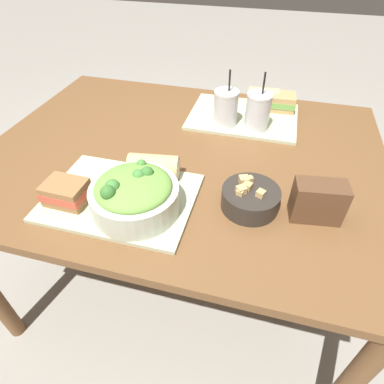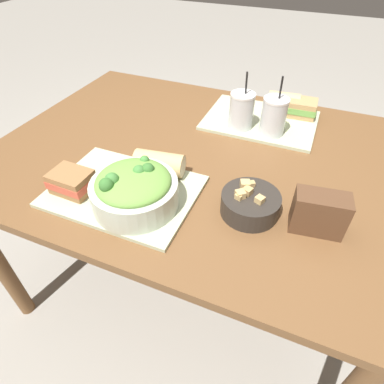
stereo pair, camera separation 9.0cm
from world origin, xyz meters
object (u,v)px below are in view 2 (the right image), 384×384
baguette_near (160,163)px  sandwich_far (300,108)px  sandwich_near (72,182)px  salad_bowl (134,189)px  chip_bag (319,213)px  drink_cup_dark (241,112)px  soup_bowl (250,203)px  drink_cup_red (273,117)px  baguette_far (284,101)px

baguette_near → sandwich_far: (0.35, 0.56, -0.00)m
baguette_near → sandwich_near: bearing=122.9°
baguette_near → sandwich_far: bearing=-40.0°
salad_bowl → sandwich_near: (-0.20, -0.02, -0.02)m
sandwich_near → chip_bag: chip_bag is taller
sandwich_near → baguette_near: bearing=42.9°
drink_cup_dark → chip_bag: drink_cup_dark is taller
salad_bowl → soup_bowl: size_ratio=1.48×
baguette_near → sandwich_far: baguette_near is taller
sandwich_near → chip_bag: bearing=12.4°
sandwich_near → soup_bowl: bearing=15.3°
drink_cup_dark → chip_bag: 0.53m
chip_bag → baguette_near: bearing=166.5°
sandwich_far → drink_cup_red: size_ratio=0.60×
soup_bowl → baguette_far: bearing=92.3°
baguette_near → drink_cup_red: bearing=-44.1°
sandwich_far → chip_bag: chip_bag is taller
drink_cup_dark → soup_bowl: bearing=-70.4°
sandwich_far → drink_cup_red: (-0.07, -0.18, 0.03)m
salad_bowl → baguette_far: salad_bowl is taller
salad_bowl → baguette_near: salad_bowl is taller
baguette_near → baguette_far: same height
salad_bowl → chip_bag: 0.49m
salad_bowl → baguette_far: bearing=69.5°
salad_bowl → sandwich_far: size_ratio=1.84×
sandwich_far → drink_cup_red: drink_cup_red is taller
drink_cup_red → chip_bag: 0.47m
drink_cup_dark → drink_cup_red: (0.12, 0.00, 0.00)m
drink_cup_red → baguette_near: bearing=-125.8°
sandwich_far → drink_cup_dark: bearing=-139.0°
sandwich_far → drink_cup_dark: 0.27m
salad_bowl → sandwich_near: size_ratio=1.98×
sandwich_near → baguette_far: size_ratio=0.93×
baguette_near → chip_bag: size_ratio=1.14×
salad_bowl → drink_cup_red: 0.60m
sandwich_far → drink_cup_dark: size_ratio=0.61×
drink_cup_dark → drink_cup_red: bearing=0.0°
drink_cup_red → salad_bowl: bearing=-116.9°
soup_bowl → drink_cup_red: (-0.03, 0.43, 0.04)m
baguette_near → chip_bag: chip_bag is taller
drink_cup_red → soup_bowl: bearing=-85.7°
salad_bowl → soup_bowl: salad_bowl is taller
soup_bowl → chip_bag: bearing=2.1°
drink_cup_dark → sandwich_near: bearing=-122.5°
sandwich_near → chip_bag: size_ratio=0.86×
baguette_near → baguette_far: 0.64m
drink_cup_dark → chip_bag: bearing=-52.1°
soup_bowl → salad_bowl: bearing=-161.1°
sandwich_far → salad_bowl: bearing=-118.1°
salad_bowl → baguette_near: 0.16m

